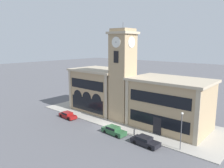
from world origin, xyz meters
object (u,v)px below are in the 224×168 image
object	(u,v)px
parked_car_far	(145,141)
parked_car_mid	(114,130)
street_lamp	(182,125)
parked_car_near	(68,115)
bollard	(134,132)

from	to	relation	value
parked_car_far	parked_car_mid	bearing A→B (deg)	-177.03
street_lamp	parked_car_mid	bearing A→B (deg)	-170.70
parked_car_near	parked_car_mid	bearing A→B (deg)	2.97
parked_car_far	street_lamp	world-z (taller)	street_lamp
parked_car_far	street_lamp	bearing A→B (deg)	23.69
parked_car_far	bollard	bearing A→B (deg)	155.90
parked_car_near	bollard	distance (m)	15.94
parked_car_near	parked_car_far	distance (m)	19.05
parked_car_far	street_lamp	xyz separation A→B (m)	(4.84, 1.83, 3.19)
street_lamp	bollard	distance (m)	8.66
parked_car_near	street_lamp	world-z (taller)	street_lamp
parked_car_near	bollard	size ratio (longest dim) A/B	4.09
parked_car_near	parked_car_far	bearing A→B (deg)	2.97
parked_car_near	bollard	xyz separation A→B (m)	(15.86, 1.63, -0.01)
parked_car_mid	parked_car_far	world-z (taller)	parked_car_mid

